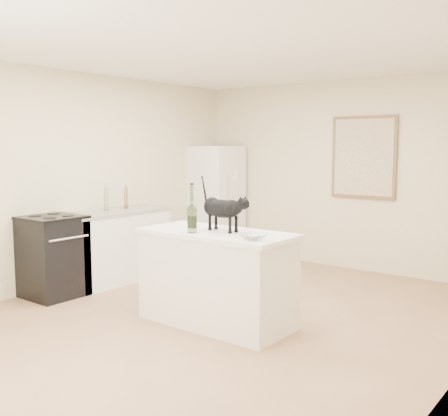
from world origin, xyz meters
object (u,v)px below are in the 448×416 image
at_px(stove, 53,257).
at_px(black_cat, 222,211).
at_px(fridge, 216,201).
at_px(wine_bottle, 192,211).
at_px(glass_bowl, 254,237).

height_order(stove, black_cat, black_cat).
xyz_separation_m(fridge, black_cat, (2.09, -2.51, 0.24)).
distance_m(black_cat, wine_bottle, 0.29).
xyz_separation_m(stove, black_cat, (2.09, 0.44, 0.64)).
xyz_separation_m(stove, fridge, (0.00, 2.95, 0.40)).
bearing_deg(stove, black_cat, 11.90).
distance_m(stove, wine_bottle, 2.04).
bearing_deg(glass_bowl, black_cat, 156.85).
relative_size(fridge, wine_bottle, 4.17).
xyz_separation_m(wine_bottle, glass_bowl, (0.67, 0.03, -0.18)).
relative_size(stove, fridge, 0.53).
bearing_deg(glass_bowl, fridge, 133.59).
distance_m(black_cat, glass_bowl, 0.58).
height_order(stove, glass_bowl, glass_bowl).
bearing_deg(wine_bottle, black_cat, 56.65).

